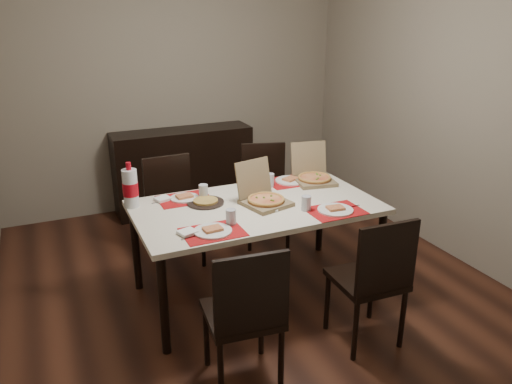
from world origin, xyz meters
The scene contains 18 objects.
ground centered at (0.00, 0.00, -0.01)m, with size 3.80×4.00×0.02m, color #402013.
room_walls centered at (0.00, 0.43, 1.73)m, with size 3.84×4.02×2.62m.
sideboard centered at (0.00, 1.78, 0.45)m, with size 1.50×0.40×0.90m, color black.
dining_table centered at (0.00, -0.18, 0.68)m, with size 1.80×1.00×0.75m.
chair_near_left centered at (-0.48, -1.11, 0.51)m, with size 0.46×0.46×0.93m.
chair_near_right centered at (0.43, -1.08, 0.51)m, with size 0.44×0.44×0.93m.
chair_far_left centered at (-0.43, 0.64, 0.51)m, with size 0.43×0.43×0.93m.
chair_far_right centered at (0.49, 0.70, 0.51)m, with size 0.52×0.52×0.93m.
setting_near_left centered at (-0.44, -0.49, 0.77)m, with size 0.43×0.30×0.11m.
setting_near_right centered at (0.42, -0.50, 0.77)m, with size 0.44×0.30×0.11m.
setting_far_left centered at (-0.44, 0.14, 0.77)m, with size 0.46×0.30×0.11m.
setting_far_right centered at (0.42, 0.17, 0.77)m, with size 0.46×0.30×0.11m.
napkin_loose centered at (0.08, -0.31, 0.76)m, with size 0.12×0.11×0.02m, color white.
pizza_box_center centered at (0.06, -0.19, 0.80)m, with size 0.38×0.41×0.31m.
pizza_box_right centered at (0.66, 0.10, 0.80)m, with size 0.36×0.39×0.31m.
faina_plate centered at (-0.34, 0.00, 0.76)m, with size 0.28×0.28×0.03m.
dip_bowl centered at (0.05, 0.01, 0.77)m, with size 0.13×0.13×0.03m, color white.
soda_bottle centered at (-0.85, 0.16, 0.89)m, with size 0.11×0.11×0.34m.
Camera 1 is at (-1.41, -3.34, 2.13)m, focal length 35.00 mm.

